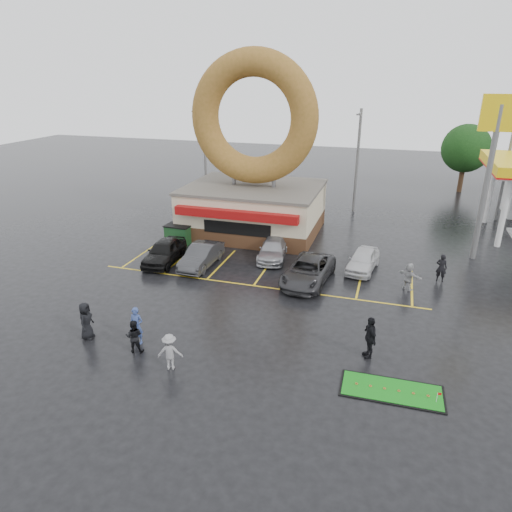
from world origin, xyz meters
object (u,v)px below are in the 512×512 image
(car_black, at_px, (164,251))
(dumpster, at_px, (179,234))
(shell_sign, at_px, (493,148))
(putting_green, at_px, (392,391))
(person_blue, at_px, (137,326))
(donut_shop, at_px, (254,176))
(car_white, at_px, (363,260))
(car_grey, at_px, (308,271))
(streetlight_mid, at_px, (357,159))
(person_cameraman, at_px, (370,337))
(car_silver, at_px, (273,249))
(car_dgrey, at_px, (201,256))
(streetlight_left, at_px, (205,153))
(streetlight_right, at_px, (507,165))

(car_black, bearing_deg, dumpster, 96.62)
(shell_sign, height_order, putting_green, shell_sign)
(shell_sign, height_order, person_blue, shell_sign)
(donut_shop, distance_m, car_white, 11.06)
(car_grey, bearing_deg, shell_sign, 40.51)
(donut_shop, bearing_deg, car_white, -30.46)
(streetlight_mid, relative_size, car_white, 2.25)
(person_cameraman, distance_m, dumpster, 18.17)
(car_black, xyz_separation_m, car_white, (12.71, 2.56, -0.08))
(dumpster, bearing_deg, streetlight_mid, 49.70)
(car_silver, bearing_deg, car_dgrey, -153.01)
(dumpster, height_order, putting_green, dumpster)
(donut_shop, distance_m, car_dgrey, 8.65)
(streetlight_mid, distance_m, putting_green, 25.92)
(streetlight_mid, relative_size, car_grey, 1.72)
(car_white, relative_size, dumpster, 2.22)
(streetlight_left, bearing_deg, donut_shop, -44.78)
(person_blue, distance_m, putting_green, 11.50)
(donut_shop, xyz_separation_m, streetlight_right, (19.00, 8.95, 0.32))
(streetlight_right, relative_size, car_black, 2.00)
(shell_sign, distance_m, person_cameraman, 16.52)
(streetlight_left, distance_m, dumpster, 12.08)
(donut_shop, height_order, shell_sign, donut_shop)
(streetlight_left, height_order, car_dgrey, streetlight_left)
(donut_shop, xyz_separation_m, streetlight_left, (-7.00, 6.95, 0.32))
(streetlight_right, height_order, car_dgrey, streetlight_right)
(streetlight_left, height_order, dumpster, streetlight_left)
(car_grey, bearing_deg, person_blue, -119.85)
(putting_green, bearing_deg, streetlight_left, 126.93)
(shell_sign, xyz_separation_m, car_dgrey, (-17.13, -6.75, -6.66))
(car_black, bearing_deg, car_grey, -6.34)
(person_blue, bearing_deg, shell_sign, 41.53)
(shell_sign, xyz_separation_m, streetlight_left, (-23.00, 7.92, -2.60))
(car_silver, bearing_deg, person_cameraman, -61.63)
(putting_green, bearing_deg, car_silver, 123.86)
(streetlight_mid, distance_m, car_silver, 14.16)
(streetlight_right, distance_m, car_white, 17.88)
(car_black, xyz_separation_m, person_blue, (3.43, -9.22, 0.14))
(streetlight_right, relative_size, car_silver, 2.08)
(person_blue, bearing_deg, car_silver, 71.82)
(car_dgrey, distance_m, dumpster, 4.93)
(shell_sign, distance_m, car_dgrey, 19.58)
(donut_shop, xyz_separation_m, car_black, (-3.75, -7.83, -3.70))
(putting_green, bearing_deg, dumpster, 140.14)
(streetlight_right, height_order, car_white, streetlight_right)
(donut_shop, bearing_deg, car_dgrey, -98.34)
(car_white, height_order, person_blue, person_blue)
(streetlight_left, relative_size, car_silver, 2.08)
(donut_shop, height_order, car_silver, donut_shop)
(car_silver, distance_m, person_cameraman, 12.30)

